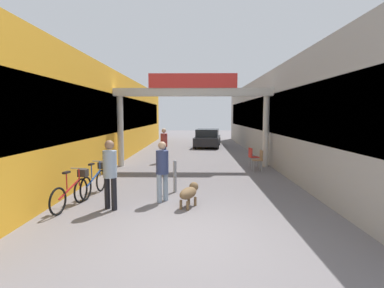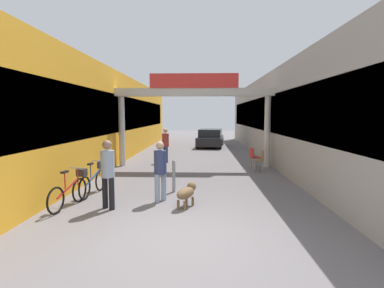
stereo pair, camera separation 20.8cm
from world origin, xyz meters
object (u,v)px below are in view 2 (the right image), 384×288
Objects in this scene: cafe_chair_wood_nearer at (260,159)px; bicycle_red_nearest at (71,190)px; pedestrian_carrying_crate at (165,143)px; bicycle_blue_second at (95,180)px; dog_on_leash at (187,192)px; pedestrian_with_dog at (160,167)px; bollard_post_metal at (174,176)px; pedestrian_companion at (108,170)px; parked_car_black at (210,138)px; cafe_chair_red_farther at (254,156)px.

bicycle_red_nearest is at bearing -138.89° from cafe_chair_wood_nearer.
pedestrian_carrying_crate is 1.92× the size of cafe_chair_wood_nearer.
bicycle_blue_second reaches higher than cafe_chair_wood_nearer.
pedestrian_carrying_crate is at bearing 101.23° from dog_on_leash.
bicycle_blue_second is (-2.09, 0.69, -0.51)m from pedestrian_with_dog.
bicycle_blue_second is 2.38m from bollard_post_metal.
pedestrian_companion reaches higher than bicycle_blue_second.
bicycle_red_nearest is 15.26m from parked_car_black.
bicycle_red_nearest is at bearing -97.83° from bicycle_blue_second.
pedestrian_carrying_crate is 1.02× the size of bicycle_red_nearest.
pedestrian_carrying_crate reaches higher than dog_on_leash.
dog_on_leash is 1.56m from bollard_post_metal.
dog_on_leash is (1.44, -7.26, -0.60)m from pedestrian_carrying_crate.
pedestrian_with_dog is at bearing -18.29° from bicycle_blue_second.
bicycle_blue_second is at bearing 121.58° from pedestrian_companion.
parked_car_black is (1.76, 14.17, -0.30)m from pedestrian_with_dog.
bicycle_red_nearest is at bearing -178.33° from dog_on_leash.
pedestrian_with_dog is at bearing 147.97° from dog_on_leash.
cafe_chair_red_farther is at bearing 40.34° from bicycle_blue_second.
bollard_post_metal is at bearing 31.84° from bicycle_red_nearest.
dog_on_leash is 0.95× the size of cafe_chair_red_farther.
parked_car_black is at bearing 74.74° from bicycle_red_nearest.
bicycle_red_nearest is 2.98m from bollard_post_metal.
bicycle_blue_second is 1.89× the size of cafe_chair_wood_nearer.
pedestrian_companion is at bearing -94.10° from pedestrian_carrying_crate.
pedestrian_companion is at bearing -58.42° from bicycle_blue_second.
pedestrian_with_dog is 1.95× the size of dog_on_leash.
bollard_post_metal is at bearing -96.45° from parked_car_black.
pedestrian_carrying_crate is (0.54, 7.50, -0.03)m from pedestrian_companion.
pedestrian_carrying_crate is at bearing 77.11° from bicycle_blue_second.
pedestrian_companion reaches higher than bicycle_red_nearest.
bicycle_blue_second is (-1.40, -6.10, -0.54)m from pedestrian_carrying_crate.
parked_car_black is (1.49, 13.15, 0.14)m from bollard_post_metal.
cafe_chair_wood_nearer is at bearing 34.17° from bicycle_blue_second.
pedestrian_companion reaches higher than dog_on_leash.
pedestrian_companion reaches higher than bollard_post_metal.
pedestrian_companion is at bearing -150.02° from pedestrian_with_dog.
parked_car_black reaches higher than cafe_chair_red_farther.
parked_car_black is (2.45, 7.38, -0.33)m from pedestrian_carrying_crate.
bicycle_red_nearest is 1.68× the size of bollard_post_metal.
dog_on_leash is at bearing -32.03° from pedestrian_with_dog.
dog_on_leash is at bearing -114.81° from cafe_chair_red_farther.
parked_car_black is at bearing 101.03° from cafe_chair_red_farther.
cafe_chair_red_farther is at bearing 57.33° from pedestrian_with_dog.
bicycle_red_nearest is (-2.26, -0.56, -0.51)m from pedestrian_with_dog.
bollard_post_metal is at bearing -126.03° from cafe_chair_red_farther.
bicycle_red_nearest is (-1.57, -7.35, -0.54)m from pedestrian_carrying_crate.
parked_car_black is (3.85, 13.48, 0.21)m from bicycle_blue_second.
dog_on_leash is 0.51× the size of bicycle_red_nearest.
pedestrian_with_dog is 0.97× the size of pedestrian_carrying_crate.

